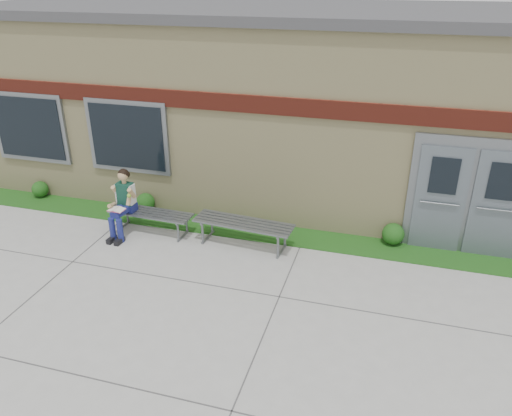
% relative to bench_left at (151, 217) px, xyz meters
% --- Properties ---
extents(ground, '(80.00, 80.00, 0.00)m').
position_rel_bench_left_xyz_m(ground, '(2.10, -2.00, -0.35)').
color(ground, '#9E9E99').
rests_on(ground, ground).
extents(grass_strip, '(16.00, 0.80, 0.02)m').
position_rel_bench_left_xyz_m(grass_strip, '(2.10, 0.60, -0.34)').
color(grass_strip, '#134412').
rests_on(grass_strip, ground).
extents(school_building, '(16.20, 6.22, 4.20)m').
position_rel_bench_left_xyz_m(school_building, '(2.10, 3.99, 1.75)').
color(school_building, beige).
rests_on(school_building, ground).
extents(bench_left, '(1.77, 0.55, 0.46)m').
position_rel_bench_left_xyz_m(bench_left, '(0.00, 0.00, 0.00)').
color(bench_left, slate).
rests_on(bench_left, ground).
extents(bench_right, '(2.01, 0.71, 0.51)m').
position_rel_bench_left_xyz_m(bench_right, '(2.00, 0.00, 0.04)').
color(bench_right, slate).
rests_on(bench_right, ground).
extents(girl, '(0.50, 0.84, 1.38)m').
position_rel_bench_left_xyz_m(girl, '(-0.50, -0.21, 0.36)').
color(girl, navy).
rests_on(girl, ground).
extents(shrub_west, '(0.38, 0.38, 0.38)m').
position_rel_bench_left_xyz_m(shrub_west, '(-3.38, 0.85, -0.14)').
color(shrub_west, '#134412').
rests_on(shrub_west, grass_strip).
extents(shrub_mid, '(0.42, 0.42, 0.42)m').
position_rel_bench_left_xyz_m(shrub_mid, '(-0.58, 0.85, -0.12)').
color(shrub_mid, '#134412').
rests_on(shrub_mid, grass_strip).
extents(shrub_east, '(0.43, 0.43, 0.43)m').
position_rel_bench_left_xyz_m(shrub_east, '(4.84, 0.85, -0.11)').
color(shrub_east, '#134412').
rests_on(shrub_east, grass_strip).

